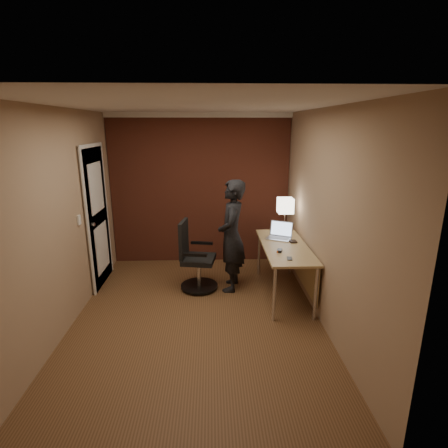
{
  "coord_description": "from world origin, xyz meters",
  "views": [
    {
      "loc": [
        0.18,
        -3.86,
        2.3
      ],
      "look_at": [
        0.35,
        0.55,
        1.05
      ],
      "focal_mm": 28.0,
      "sensor_mm": 36.0,
      "label": 1
    }
  ],
  "objects": [
    {
      "name": "desk",
      "position": [
        1.25,
        0.59,
        0.6
      ],
      "size": [
        0.6,
        1.5,
        0.73
      ],
      "color": "tan",
      "rests_on": "ground"
    },
    {
      "name": "person",
      "position": [
        0.47,
        0.81,
        0.8
      ],
      "size": [
        0.47,
        0.64,
        1.6
      ],
      "primitive_type": "imported",
      "rotation": [
        0.0,
        0.0,
        -1.74
      ],
      "color": "black",
      "rests_on": "ground"
    },
    {
      "name": "laptop",
      "position": [
        1.17,
        0.92,
        0.79
      ],
      "size": [
        0.41,
        0.38,
        0.23
      ],
      "color": "silver",
      "rests_on": "desk"
    },
    {
      "name": "desk_lamp",
      "position": [
        1.28,
        1.16,
        1.15
      ],
      "size": [
        0.22,
        0.22,
        0.54
      ],
      "color": "silver",
      "rests_on": "desk"
    },
    {
      "name": "office_chair",
      "position": [
        -0.06,
        0.82,
        0.44
      ],
      "size": [
        0.54,
        0.6,
        0.99
      ],
      "color": "black",
      "rests_on": "ground"
    },
    {
      "name": "phone",
      "position": [
        1.13,
        0.09,
        0.73
      ],
      "size": [
        0.08,
        0.12,
        0.01
      ],
      "primitive_type": "cube",
      "rotation": [
        0.0,
        0.0,
        -0.14
      ],
      "color": "black",
      "rests_on": "desk"
    },
    {
      "name": "wallet",
      "position": [
        1.32,
        0.71,
        0.74
      ],
      "size": [
        0.1,
        0.12,
        0.02
      ],
      "primitive_type": "cube",
      "rotation": [
        0.0,
        0.0,
        0.06
      ],
      "color": "black",
      "rests_on": "desk"
    },
    {
      "name": "mouse",
      "position": [
        1.06,
        0.34,
        0.75
      ],
      "size": [
        0.09,
        0.11,
        0.03
      ],
      "primitive_type": "cube",
      "rotation": [
        0.0,
        0.0,
        -0.35
      ],
      "color": "black",
      "rests_on": "desk"
    },
    {
      "name": "room",
      "position": [
        -0.27,
        1.54,
        1.37
      ],
      "size": [
        4.0,
        4.0,
        4.0
      ],
      "color": "brown",
      "rests_on": "ground"
    }
  ]
}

